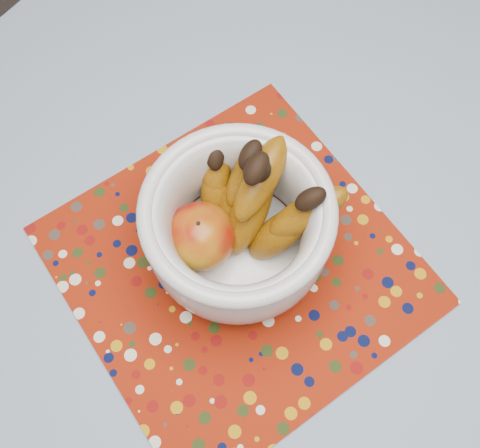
# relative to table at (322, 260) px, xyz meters

# --- Properties ---
(table) EXTENTS (1.20, 1.20, 0.75)m
(table) POSITION_rel_table_xyz_m (0.00, 0.00, 0.00)
(table) COLOR brown
(table) RESTS_ON ground
(tablecloth) EXTENTS (1.32, 1.32, 0.01)m
(tablecloth) POSITION_rel_table_xyz_m (0.00, 0.00, 0.08)
(tablecloth) COLOR slate
(tablecloth) RESTS_ON table
(placemat) EXTENTS (0.54, 0.54, 0.00)m
(placemat) POSITION_rel_table_xyz_m (-0.08, -0.11, 0.09)
(placemat) COLOR maroon
(placemat) RESTS_ON tablecloth
(fruit_bowl) EXTENTS (0.28, 0.25, 0.19)m
(fruit_bowl) POSITION_rel_table_xyz_m (-0.10, -0.08, 0.17)
(fruit_bowl) COLOR silver
(fruit_bowl) RESTS_ON placemat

